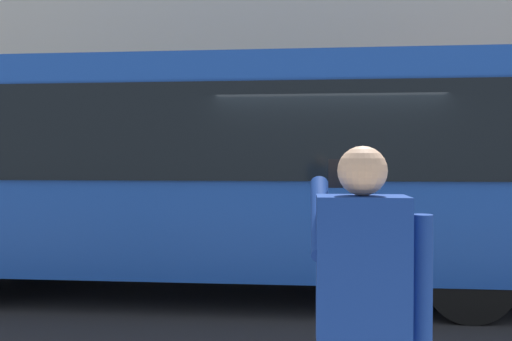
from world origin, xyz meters
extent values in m
plane|color=#232326|center=(0.00, 0.00, 0.00)|extent=(60.00, 60.00, 0.00)
cube|color=maroon|center=(-3.50, -6.20, 3.00)|extent=(4.40, 1.10, 0.24)
cube|color=#1947AD|center=(1.48, -0.26, 1.70)|extent=(9.00, 2.50, 2.60)
cube|color=black|center=(1.48, 1.00, 2.10)|extent=(7.60, 0.06, 1.10)
cylinder|color=black|center=(4.48, -1.36, 0.50)|extent=(1.00, 0.28, 1.00)
cylinder|color=black|center=(-1.52, -1.36, 0.50)|extent=(1.00, 0.28, 1.00)
cylinder|color=black|center=(-1.52, 0.84, 0.50)|extent=(1.00, 0.28, 1.00)
cube|color=navy|center=(0.01, 4.47, 1.30)|extent=(0.40, 0.24, 0.66)
sphere|color=#D8A884|center=(0.01, 4.47, 1.74)|extent=(0.22, 0.22, 0.22)
cylinder|color=navy|center=(-0.25, 4.47, 1.26)|extent=(0.09, 0.09, 0.58)
cylinder|color=navy|center=(0.19, 4.31, 1.52)|extent=(0.09, 0.48, 0.37)
cube|color=black|center=(0.11, 4.17, 1.72)|extent=(0.07, 0.01, 0.14)
camera|label=1|loc=(0.26, 6.85, 1.79)|focal=37.43mm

